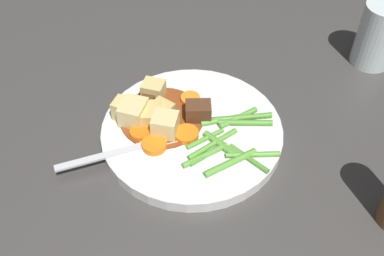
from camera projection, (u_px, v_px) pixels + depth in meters
ground_plane at (192, 137)px, 0.65m from camera, size 3.00×3.00×0.00m
dinner_plate at (192, 132)px, 0.64m from camera, size 0.25×0.25×0.02m
stew_sauce at (161, 118)px, 0.64m from camera, size 0.12×0.12×0.00m
carrot_slice_0 at (190, 99)px, 0.67m from camera, size 0.04×0.04×0.01m
carrot_slice_1 at (140, 133)px, 0.62m from camera, size 0.03×0.03×0.01m
carrot_slice_2 at (184, 133)px, 0.62m from camera, size 0.04×0.04×0.01m
carrot_slice_3 at (154, 145)px, 0.61m from camera, size 0.05×0.05×0.01m
potato_chunk_0 at (154, 90)px, 0.67m from camera, size 0.03×0.03×0.03m
potato_chunk_1 at (162, 110)px, 0.64m from camera, size 0.03×0.03×0.02m
potato_chunk_2 at (123, 109)px, 0.64m from camera, size 0.03×0.03×0.03m
potato_chunk_3 at (165, 125)px, 0.62m from camera, size 0.04×0.04×0.03m
potato_chunk_4 at (148, 115)px, 0.63m from camera, size 0.05×0.05×0.03m
potato_chunk_5 at (134, 113)px, 0.63m from camera, size 0.04×0.04×0.03m
meat_chunk_0 at (197, 111)px, 0.64m from camera, size 0.04×0.04×0.03m
meat_chunk_1 at (146, 104)px, 0.65m from camera, size 0.02×0.03×0.02m
green_bean_0 at (231, 163)px, 0.59m from camera, size 0.05×0.07×0.01m
green_bean_1 at (205, 139)px, 0.62m from camera, size 0.04×0.05×0.01m
green_bean_2 at (249, 158)px, 0.59m from camera, size 0.06×0.03×0.01m
green_bean_3 at (219, 144)px, 0.61m from camera, size 0.05×0.03×0.01m
green_bean_4 at (245, 123)px, 0.63m from camera, size 0.07×0.04×0.01m
green_bean_5 at (222, 144)px, 0.61m from camera, size 0.05×0.02×0.01m
green_bean_6 at (213, 144)px, 0.61m from camera, size 0.04×0.07×0.01m
green_bean_7 at (253, 155)px, 0.60m from camera, size 0.07×0.04×0.01m
green_bean_8 at (242, 117)px, 0.64m from camera, size 0.08×0.05×0.01m
green_bean_9 at (238, 118)px, 0.64m from camera, size 0.04×0.06×0.01m
green_bean_10 at (206, 155)px, 0.60m from camera, size 0.03×0.05×0.01m
green_bean_11 at (225, 119)px, 0.64m from camera, size 0.06×0.05×0.01m
green_bean_12 at (205, 155)px, 0.60m from camera, size 0.04×0.06×0.01m
fork at (126, 150)px, 0.60m from camera, size 0.13×0.14×0.00m
water_glass at (378, 35)px, 0.72m from camera, size 0.06×0.06×0.10m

